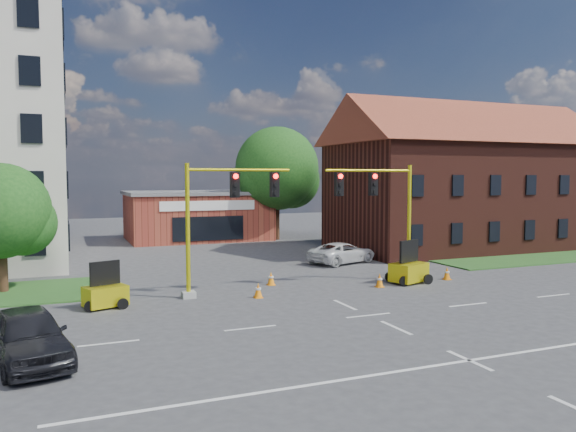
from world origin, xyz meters
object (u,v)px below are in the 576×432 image
object	(u,v)px
trailer_east	(409,270)
pickup_white	(342,253)
sedan_dark	(28,336)
signal_mast_east	(383,208)
trailer_west	(105,294)
signal_mast_west	(223,212)

from	to	relation	value
trailer_east	pickup_white	bearing A→B (deg)	70.39
sedan_dark	trailer_east	bearing A→B (deg)	7.36
pickup_white	signal_mast_east	bearing A→B (deg)	150.84
signal_mast_east	trailer_west	xyz separation A→B (m)	(-14.05, -0.56, -3.32)
trailer_west	signal_mast_east	bearing A→B (deg)	-16.81
trailer_west	pickup_white	size ratio (longest dim) A/B	0.41
trailer_east	sedan_dark	xyz separation A→B (m)	(-17.88, -6.38, 0.15)
signal_mast_west	sedan_dark	distance (m)	11.17
signal_mast_east	sedan_dark	bearing A→B (deg)	-156.90
signal_mast_east	pickup_white	size ratio (longest dim) A/B	1.29
trailer_west	pickup_white	distance (m)	16.79
signal_mast_east	trailer_west	world-z (taller)	signal_mast_east
signal_mast_east	pickup_white	world-z (taller)	signal_mast_east
signal_mast_west	pickup_white	world-z (taller)	signal_mast_west
signal_mast_west	trailer_west	distance (m)	6.31
trailer_east	sedan_dark	size ratio (longest dim) A/B	0.46
signal_mast_west	pickup_white	size ratio (longest dim) A/B	1.29
signal_mast_west	trailer_west	world-z (taller)	signal_mast_west
pickup_white	sedan_dark	bearing A→B (deg)	108.05
trailer_west	pickup_white	world-z (taller)	trailer_west
trailer_east	pickup_white	distance (m)	7.40
pickup_white	sedan_dark	size ratio (longest dim) A/B	0.99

